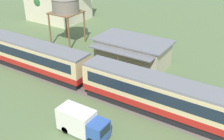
% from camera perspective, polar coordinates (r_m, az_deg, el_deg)
% --- Properties ---
extents(passenger_train, '(99.64, 3.18, 4.24)m').
position_cam_1_polar(passenger_train, '(30.32, 10.81, -5.24)').
color(passenger_train, '#AD1E19').
rests_on(passenger_train, ground_plane).
extents(railway_track, '(150.93, 3.60, 0.04)m').
position_cam_1_polar(railway_track, '(35.10, -3.03, -4.37)').
color(railway_track, '#665B51').
rests_on(railway_track, ground_plane).
extents(station_building, '(10.83, 7.37, 3.84)m').
position_cam_1_polar(station_building, '(41.21, 4.19, 3.69)').
color(station_building, '#BCB293').
rests_on(station_building, ground_plane).
extents(water_tower, '(4.67, 4.67, 8.39)m').
position_cam_1_polar(water_tower, '(47.83, -9.42, 12.94)').
color(water_tower, brown).
rests_on(water_tower, ground_plane).
extents(delivery_truck_blue, '(5.25, 2.02, 2.58)m').
position_cam_1_polar(delivery_truck_blue, '(27.98, -6.14, -10.57)').
color(delivery_truck_blue, '#2D519E').
rests_on(delivery_truck_blue, ground_plane).
extents(yard_tree_1, '(4.93, 4.93, 6.94)m').
position_cam_1_polar(yard_tree_1, '(62.31, -13.50, 13.67)').
color(yard_tree_1, brown).
rests_on(yard_tree_1, ground_plane).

